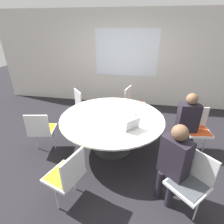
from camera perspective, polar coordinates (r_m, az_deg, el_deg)
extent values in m
plane|color=black|center=(3.67, 0.00, -11.61)|extent=(16.00, 16.00, 0.00)
cube|color=silver|center=(5.37, 4.69, 16.57)|extent=(8.00, 0.06, 2.70)
cube|color=white|center=(5.30, 4.74, 18.63)|extent=(1.80, 0.01, 1.30)
cylinder|color=#333333|center=(3.67, 0.00, -11.48)|extent=(0.76, 0.76, 0.02)
cylinder|color=#333333|center=(3.46, 0.00, -6.94)|extent=(0.17, 0.17, 0.68)
cylinder|color=white|center=(3.28, 0.00, -1.80)|extent=(1.94, 1.94, 0.03)
cube|color=silver|center=(2.57, 23.35, -21.25)|extent=(0.61, 0.61, 0.04)
cube|color=#4C5156|center=(2.56, 23.46, -20.85)|extent=(0.54, 0.54, 0.01)
cube|color=silver|center=(2.56, 26.70, -15.51)|extent=(0.32, 0.31, 0.40)
cylinder|color=silver|center=(2.70, 25.88, -26.54)|extent=(0.02, 0.02, 0.43)
cylinder|color=silver|center=(2.80, 19.14, -22.64)|extent=(0.02, 0.02, 0.43)
cube|color=silver|center=(3.72, 26.23, -5.80)|extent=(0.49, 0.47, 0.04)
cube|color=#E04C1E|center=(3.71, 26.31, -5.46)|extent=(0.43, 0.41, 0.01)
cube|color=silver|center=(3.78, 25.85, -1.40)|extent=(0.42, 0.08, 0.40)
cylinder|color=silver|center=(3.91, 28.00, -8.66)|extent=(0.02, 0.02, 0.43)
cylinder|color=silver|center=(3.78, 22.98, -8.85)|extent=(0.02, 0.02, 0.43)
cube|color=silver|center=(4.52, 7.40, 2.52)|extent=(0.52, 0.54, 0.04)
cube|color=#E04C1E|center=(4.51, 7.42, 2.82)|extent=(0.46, 0.47, 0.01)
cube|color=silver|center=(4.49, 5.21, 5.54)|extent=(0.14, 0.41, 0.40)
cylinder|color=silver|center=(4.77, 7.95, 0.74)|extent=(0.02, 0.02, 0.43)
cylinder|color=silver|center=(4.47, 6.47, -1.06)|extent=(0.02, 0.02, 0.43)
cube|color=silver|center=(4.49, -8.47, 2.30)|extent=(0.60, 0.61, 0.04)
cube|color=#4C5156|center=(4.48, -8.49, 2.60)|extent=(0.53, 0.53, 0.01)
cube|color=silver|center=(4.35, -11.05, 4.41)|extent=(0.29, 0.34, 0.40)
cylinder|color=silver|center=(4.74, -9.10, 0.50)|extent=(0.02, 0.02, 0.43)
cylinder|color=silver|center=(4.44, -7.40, -1.27)|extent=(0.02, 0.02, 0.43)
cube|color=silver|center=(3.66, -21.58, -5.41)|extent=(0.51, 0.49, 0.04)
cube|color=gold|center=(3.64, -21.65, -5.07)|extent=(0.45, 0.43, 0.01)
cube|color=silver|center=(3.39, -23.24, -3.97)|extent=(0.42, 0.11, 0.40)
cylinder|color=silver|center=(3.84, -23.54, -8.30)|extent=(0.02, 0.02, 0.43)
cylinder|color=silver|center=(3.72, -18.36, -8.56)|extent=(0.02, 0.02, 0.43)
cube|color=silver|center=(2.58, -15.44, -19.43)|extent=(0.54, 0.55, 0.04)
cube|color=olive|center=(2.57, -15.52, -19.02)|extent=(0.48, 0.49, 0.01)
cube|color=silver|center=(2.33, -12.45, -17.63)|extent=(0.16, 0.41, 0.40)
cylinder|color=silver|center=(2.68, -17.67, -25.15)|extent=(0.02, 0.02, 0.43)
cylinder|color=silver|center=(2.84, -12.21, -20.62)|extent=(0.02, 0.02, 0.43)
cylinder|color=#231E28|center=(2.71, 18.37, -23.82)|extent=(0.10, 0.10, 0.47)
cylinder|color=#231E28|center=(2.78, 15.25, -21.79)|extent=(0.10, 0.10, 0.47)
cube|color=#231E28|center=(2.46, 19.86, -13.69)|extent=(0.41, 0.41, 0.55)
sphere|color=brown|center=(2.25, 21.32, -6.29)|extent=(0.20, 0.20, 0.20)
cylinder|color=#231E28|center=(3.70, 23.96, -9.47)|extent=(0.10, 0.10, 0.47)
cylinder|color=#231E28|center=(3.64, 21.28, -9.56)|extent=(0.10, 0.10, 0.47)
cube|color=#231E28|center=(3.49, 23.57, -1.74)|extent=(0.38, 0.26, 0.55)
sphere|color=brown|center=(3.35, 24.72, 3.93)|extent=(0.20, 0.20, 0.20)
cube|color=silver|center=(2.94, 5.46, -5.01)|extent=(0.36, 0.36, 0.02)
cube|color=silver|center=(2.82, 6.89, -4.00)|extent=(0.24, 0.24, 0.20)
cube|color=black|center=(2.83, 6.81, -3.95)|extent=(0.21, 0.21, 0.17)
cylinder|color=white|center=(3.38, 7.29, -0.15)|extent=(0.08, 0.08, 0.08)
cube|color=#661E56|center=(4.49, -14.02, -2.63)|extent=(0.36, 0.16, 0.28)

